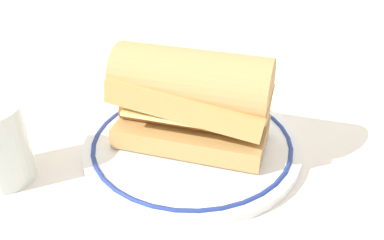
{
  "coord_description": "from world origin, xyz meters",
  "views": [
    {
      "loc": [
        0.04,
        -0.45,
        0.33
      ],
      "look_at": [
        -0.02,
        -0.01,
        0.04
      ],
      "focal_mm": 38.99,
      "sensor_mm": 36.0,
      "label": 1
    }
  ],
  "objects": [
    {
      "name": "plate",
      "position": [
        -0.02,
        -0.01,
        0.01
      ],
      "size": [
        0.28,
        0.28,
        0.01
      ],
      "color": "white",
      "rests_on": "ground_plane"
    },
    {
      "name": "ground_plane",
      "position": [
        0.0,
        0.0,
        0.0
      ],
      "size": [
        1.5,
        1.5,
        0.0
      ],
      "primitive_type": "plane",
      "color": "white"
    },
    {
      "name": "sausage_sandwich",
      "position": [
        -0.02,
        -0.01,
        0.08
      ],
      "size": [
        0.2,
        0.12,
        0.12
      ],
      "rotation": [
        0.0,
        0.0,
        -0.14
      ],
      "color": "tan",
      "rests_on": "plate"
    }
  ]
}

